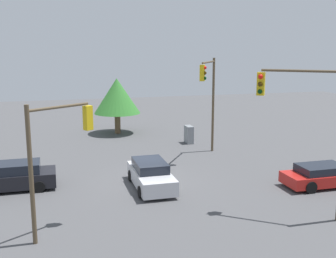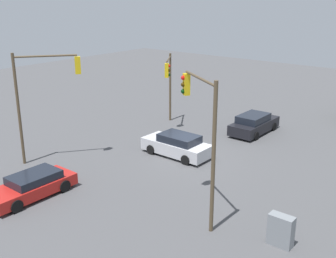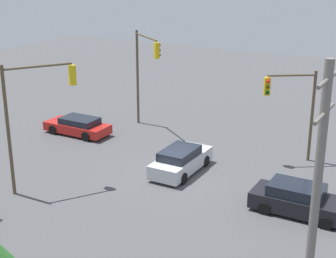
{
  "view_description": "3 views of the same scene",
  "coord_description": "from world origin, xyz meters",
  "px_view_note": "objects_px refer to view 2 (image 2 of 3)",
  "views": [
    {
      "loc": [
        22.67,
        -4.84,
        7.77
      ],
      "look_at": [
        0.43,
        1.23,
        3.18
      ],
      "focal_mm": 45.0,
      "sensor_mm": 36.0,
      "label": 1
    },
    {
      "loc": [
        -15.05,
        20.6,
        10.29
      ],
      "look_at": [
        -0.35,
        2.51,
        2.68
      ],
      "focal_mm": 45.0,
      "sensor_mm": 36.0,
      "label": 2
    },
    {
      "loc": [
        -23.55,
        -12.7,
        11.94
      ],
      "look_at": [
        0.44,
        0.77,
        2.63
      ],
      "focal_mm": 55.0,
      "sensor_mm": 36.0,
      "label": 3
    }
  ],
  "objects_px": {
    "sedan_red": "(32,186)",
    "traffic_signal_aux": "(41,89)",
    "sedan_silver": "(177,145)",
    "traffic_signal_main": "(169,78)",
    "traffic_signal_cross": "(202,123)",
    "electrical_cabinet": "(281,231)",
    "sedan_dark": "(254,124)"
  },
  "relations": [
    {
      "from": "sedan_dark",
      "to": "traffic_signal_main",
      "type": "height_order",
      "value": "traffic_signal_main"
    },
    {
      "from": "sedan_dark",
      "to": "traffic_signal_aux",
      "type": "distance_m",
      "value": 15.82
    },
    {
      "from": "electrical_cabinet",
      "to": "sedan_dark",
      "type": "bearing_deg",
      "value": -57.68
    },
    {
      "from": "sedan_red",
      "to": "traffic_signal_cross",
      "type": "height_order",
      "value": "traffic_signal_cross"
    },
    {
      "from": "traffic_signal_main",
      "to": "traffic_signal_aux",
      "type": "distance_m",
      "value": 11.04
    },
    {
      "from": "traffic_signal_main",
      "to": "traffic_signal_cross",
      "type": "relative_size",
      "value": 0.81
    },
    {
      "from": "traffic_signal_aux",
      "to": "electrical_cabinet",
      "type": "distance_m",
      "value": 16.07
    },
    {
      "from": "sedan_dark",
      "to": "traffic_signal_cross",
      "type": "height_order",
      "value": "traffic_signal_cross"
    },
    {
      "from": "sedan_dark",
      "to": "traffic_signal_cross",
      "type": "distance_m",
      "value": 14.13
    },
    {
      "from": "sedan_silver",
      "to": "traffic_signal_cross",
      "type": "xyz_separation_m",
      "value": [
        -5.72,
        5.56,
        3.98
      ]
    },
    {
      "from": "sedan_red",
      "to": "traffic_signal_aux",
      "type": "bearing_deg",
      "value": -44.8
    },
    {
      "from": "sedan_silver",
      "to": "electrical_cabinet",
      "type": "relative_size",
      "value": 3.31
    },
    {
      "from": "sedan_red",
      "to": "sedan_silver",
      "type": "bearing_deg",
      "value": -103.94
    },
    {
      "from": "traffic_signal_cross",
      "to": "traffic_signal_aux",
      "type": "relative_size",
      "value": 1.0
    },
    {
      "from": "sedan_dark",
      "to": "electrical_cabinet",
      "type": "height_order",
      "value": "sedan_dark"
    },
    {
      "from": "traffic_signal_main",
      "to": "sedan_red",
      "type": "bearing_deg",
      "value": -24.31
    },
    {
      "from": "traffic_signal_main",
      "to": "electrical_cabinet",
      "type": "distance_m",
      "value": 18.07
    },
    {
      "from": "sedan_dark",
      "to": "electrical_cabinet",
      "type": "distance_m",
      "value": 15.13
    },
    {
      "from": "traffic_signal_main",
      "to": "traffic_signal_aux",
      "type": "relative_size",
      "value": 0.81
    },
    {
      "from": "sedan_silver",
      "to": "traffic_signal_cross",
      "type": "bearing_deg",
      "value": -134.2
    },
    {
      "from": "sedan_silver",
      "to": "traffic_signal_main",
      "type": "height_order",
      "value": "traffic_signal_main"
    },
    {
      "from": "sedan_silver",
      "to": "traffic_signal_cross",
      "type": "distance_m",
      "value": 8.91
    },
    {
      "from": "sedan_dark",
      "to": "traffic_signal_cross",
      "type": "relative_size",
      "value": 0.68
    },
    {
      "from": "sedan_dark",
      "to": "sedan_red",
      "type": "bearing_deg",
      "value": -103.43
    },
    {
      "from": "sedan_silver",
      "to": "traffic_signal_aux",
      "type": "bearing_deg",
      "value": 135.95
    },
    {
      "from": "traffic_signal_main",
      "to": "traffic_signal_cross",
      "type": "xyz_separation_m",
      "value": [
        -10.42,
        10.53,
        0.88
      ]
    },
    {
      "from": "sedan_silver",
      "to": "traffic_signal_aux",
      "type": "height_order",
      "value": "traffic_signal_aux"
    },
    {
      "from": "traffic_signal_cross",
      "to": "electrical_cabinet",
      "type": "distance_m",
      "value": 5.68
    },
    {
      "from": "traffic_signal_cross",
      "to": "electrical_cabinet",
      "type": "height_order",
      "value": "traffic_signal_cross"
    },
    {
      "from": "sedan_red",
      "to": "traffic_signal_main",
      "type": "bearing_deg",
      "value": -80.64
    },
    {
      "from": "traffic_signal_aux",
      "to": "sedan_dark",
      "type": "bearing_deg",
      "value": 7.77
    },
    {
      "from": "sedan_red",
      "to": "traffic_signal_aux",
      "type": "xyz_separation_m",
      "value": [
        3.45,
        -3.43,
        4.1
      ]
    }
  ]
}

